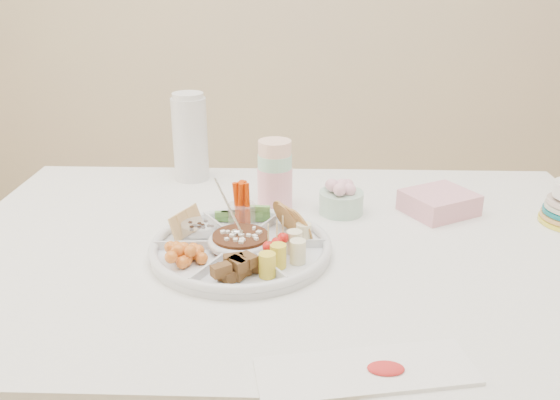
{
  "coord_description": "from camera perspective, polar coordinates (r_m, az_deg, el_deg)",
  "views": [
    {
      "loc": [
        0.02,
        -1.19,
        1.33
      ],
      "look_at": [
        -0.02,
        0.04,
        0.84
      ],
      "focal_mm": 38.0,
      "sensor_mm": 36.0,
      "label": 1
    }
  ],
  "objects": [
    {
      "name": "dining_table",
      "position": [
        1.53,
        0.84,
        -17.01
      ],
      "size": [
        1.52,
        1.02,
        0.76
      ],
      "primitive_type": "cube",
      "color": "white",
      "rests_on": "floor"
    },
    {
      "name": "banana_tomato",
      "position": [
        1.19,
        1.52,
        -4.06
      ],
      "size": [
        0.11,
        0.11,
        0.09
      ],
      "primitive_type": null,
      "rotation": [
        0.0,
        0.0,
        0.06
      ],
      "color": "#F6CF6B",
      "rests_on": "party_tray"
    },
    {
      "name": "pita_raisins",
      "position": [
        1.32,
        -8.62,
        -2.28
      ],
      "size": [
        0.12,
        0.12,
        0.06
      ],
      "primitive_type": null,
      "rotation": [
        0.0,
        0.0,
        0.06
      ],
      "color": "#D7B37B",
      "rests_on": "party_tray"
    },
    {
      "name": "napkin_stack",
      "position": [
        1.52,
        15.05,
        -0.25
      ],
      "size": [
        0.21,
        0.2,
        0.05
      ],
      "primitive_type": "cube",
      "rotation": [
        0.0,
        0.0,
        0.52
      ],
      "color": "pink",
      "rests_on": "dining_table"
    },
    {
      "name": "flower_bowl",
      "position": [
        1.47,
        5.93,
        0.26
      ],
      "size": [
        0.13,
        0.13,
        0.08
      ],
      "primitive_type": "cylinder",
      "rotation": [
        0.0,
        0.0,
        0.27
      ],
      "color": "#ABD4BC",
      "rests_on": "dining_table"
    },
    {
      "name": "cup_stack",
      "position": [
        1.47,
        -0.51,
        3.7
      ],
      "size": [
        0.1,
        0.1,
        0.24
      ],
      "primitive_type": "cylinder",
      "rotation": [
        0.0,
        0.0,
        -0.09
      ],
      "color": "silver",
      "rests_on": "dining_table"
    },
    {
      "name": "granola_chunks",
      "position": [
        1.14,
        -4.01,
        -6.59
      ],
      "size": [
        0.1,
        0.1,
        0.04
      ],
      "primitive_type": null,
      "rotation": [
        0.0,
        0.0,
        0.06
      ],
      "color": "brown",
      "rests_on": "party_tray"
    },
    {
      "name": "bean_dip",
      "position": [
        1.26,
        -3.8,
        -4.02
      ],
      "size": [
        0.13,
        0.13,
        0.04
      ],
      "primitive_type": "cylinder",
      "rotation": [
        0.0,
        0.0,
        0.06
      ],
      "color": "#513119",
      "rests_on": "party_tray"
    },
    {
      "name": "tortillas",
      "position": [
        1.31,
        1.19,
        -2.18
      ],
      "size": [
        0.11,
        0.11,
        0.06
      ],
      "primitive_type": null,
      "rotation": [
        0.0,
        0.0,
        0.06
      ],
      "color": "#BF8336",
      "rests_on": "party_tray"
    },
    {
      "name": "placemat",
      "position": [
        0.94,
        8.25,
        -16.0
      ],
      "size": [
        0.35,
        0.17,
        0.01
      ],
      "primitive_type": "cube",
      "rotation": [
        0.0,
        0.0,
        0.19
      ],
      "color": "white",
      "rests_on": "dining_table"
    },
    {
      "name": "thermos",
      "position": [
        1.69,
        -8.65,
        6.11
      ],
      "size": [
        0.11,
        0.11,
        0.25
      ],
      "primitive_type": "cylinder",
      "rotation": [
        0.0,
        0.0,
        -0.16
      ],
      "color": "silver",
      "rests_on": "dining_table"
    },
    {
      "name": "cherries",
      "position": [
        1.21,
        -9.28,
        -5.13
      ],
      "size": [
        0.12,
        0.12,
        0.04
      ],
      "primitive_type": null,
      "rotation": [
        0.0,
        0.0,
        0.06
      ],
      "color": "orange",
      "rests_on": "party_tray"
    },
    {
      "name": "party_tray",
      "position": [
        1.26,
        -3.79,
        -4.33
      ],
      "size": [
        0.4,
        0.4,
        0.04
      ],
      "primitive_type": "cylinder",
      "rotation": [
        0.0,
        0.0,
        0.06
      ],
      "color": "white",
      "rests_on": "dining_table"
    },
    {
      "name": "carrot_cucumber",
      "position": [
        1.36,
        -3.67,
        -0.36
      ],
      "size": [
        0.13,
        0.13,
        0.11
      ],
      "primitive_type": null,
      "rotation": [
        0.0,
        0.0,
        0.06
      ],
      "color": "#CC3300",
      "rests_on": "party_tray"
    }
  ]
}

